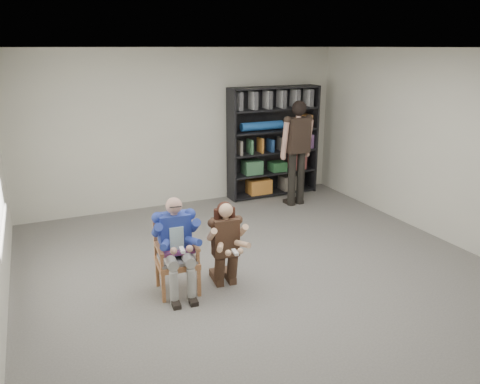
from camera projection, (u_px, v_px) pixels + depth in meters
name	position (u px, v px, depth m)	size (l,w,h in m)	color
room_shell	(277.00, 175.00, 5.37)	(6.00, 7.00, 2.80)	silver
floor	(274.00, 284.00, 5.79)	(6.00, 7.00, 0.01)	#615D5A
armchair	(177.00, 256.00, 5.49)	(0.53, 0.51, 0.91)	brown
seated_man	(176.00, 246.00, 5.45)	(0.51, 0.71, 1.18)	#28418F
kneeling_woman	(226.00, 245.00, 5.59)	(0.45, 0.73, 1.08)	#3C251B
bookshelf	(273.00, 142.00, 8.99)	(1.80, 0.38, 2.10)	black
standing_man	(297.00, 154.00, 8.43)	(0.58, 0.32, 1.90)	black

